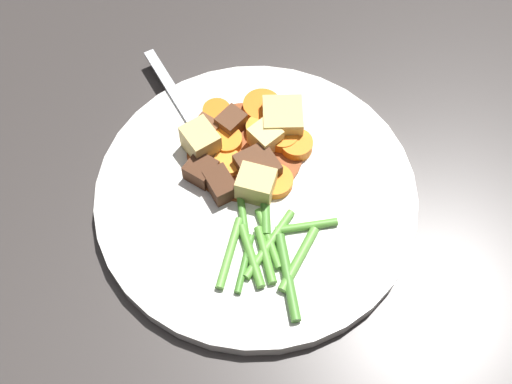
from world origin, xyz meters
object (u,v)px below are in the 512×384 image
Objects in this scene: potato_chunk_0 at (259,189)px; meat_chunk_1 at (221,181)px; dinner_plate at (256,196)px; carrot_slice_3 at (217,113)px; carrot_slice_7 at (259,129)px; carrot_slice_5 at (275,181)px; meat_chunk_0 at (206,130)px; carrot_slice_0 at (282,137)px; carrot_slice_2 at (228,164)px; carrot_slice_4 at (296,145)px; meat_chunk_4 at (201,170)px; fork at (190,119)px; potato_chunk_2 at (265,138)px; meat_chunk_3 at (254,167)px; potato_chunk_3 at (201,142)px; potato_chunk_1 at (282,119)px; carrot_slice_1 at (227,142)px; carrot_slice_6 at (257,107)px; meat_chunk_2 at (231,123)px.

meat_chunk_1 is (0.01, 0.03, -0.00)m from potato_chunk_0.
carrot_slice_3 is at bearing 27.77° from dinner_plate.
carrot_slice_7 is 0.92× the size of meat_chunk_1.
carrot_slice_5 reaches higher than dinner_plate.
carrot_slice_0 is at bearing -92.56° from meat_chunk_0.
carrot_slice_7 is at bearing 3.92° from potato_chunk_0.
carrot_slice_2 is at bearing 45.82° from potato_chunk_0.
carrot_slice_4 is 1.22× the size of meat_chunk_4.
potato_chunk_0 reaches higher than fork.
potato_chunk_2 reaches higher than carrot_slice_7.
carrot_slice_4 is 0.05m from meat_chunk_3.
carrot_slice_2 is at bearing 110.78° from carrot_slice_4.
potato_chunk_0 reaches higher than dinner_plate.
potato_chunk_0 is 0.07m from potato_chunk_3.
potato_chunk_1 reaches higher than dinner_plate.
carrot_slice_1 is at bearing 115.12° from potato_chunk_1.
dinner_plate is 0.09m from carrot_slice_6.
meat_chunk_1 is at bearing 142.69° from potato_chunk_1.
carrot_slice_2 is at bearing -140.73° from fork.
meat_chunk_3 is at bearing -102.10° from carrot_slice_2.
potato_chunk_2 reaches higher than fork.
meat_chunk_2 is (0.07, 0.03, 0.02)m from dinner_plate.
meat_chunk_0 is 0.14× the size of fork.
meat_chunk_2 reaches higher than carrot_slice_7.
fork is (0.00, 0.09, -0.01)m from potato_chunk_1.
meat_chunk_3 is 0.08m from fork.
carrot_slice_1 is 1.07× the size of carrot_slice_3.
carrot_slice_0 is 0.08m from meat_chunk_4.
carrot_slice_3 is 0.06m from potato_chunk_2.
carrot_slice_4 is 0.03m from potato_chunk_2.
potato_chunk_2 is 0.06m from potato_chunk_3.
meat_chunk_4 is at bearing -164.25° from fork.
carrot_slice_0 is 1.12× the size of carrot_slice_7.
carrot_slice_5 is 1.02× the size of potato_chunk_0.
meat_chunk_2 is at bearing 73.85° from carrot_slice_4.
potato_chunk_0 is at bearing -138.13° from fork.
meat_chunk_4 is at bearing 74.01° from dinner_plate.
carrot_slice_3 is 0.03m from fork.
fork is (0.02, 0.07, -0.01)m from potato_chunk_2.
meat_chunk_1 reaches higher than carrot_slice_0.
meat_chunk_0 reaches higher than carrot_slice_2.
meat_chunk_3 reaches higher than carrot_slice_5.
carrot_slice_6 is at bearing -56.74° from meat_chunk_0.
meat_chunk_3 reaches higher than dinner_plate.
meat_chunk_3 is at bearing -60.67° from meat_chunk_1.
dinner_plate is 0.10m from fork.
potato_chunk_3 is 0.04m from fork.
meat_chunk_3 is (-0.05, 0.02, -0.00)m from potato_chunk_1.
potato_chunk_1 is 0.05m from meat_chunk_2.
carrot_slice_5 is 1.20× the size of carrot_slice_7.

